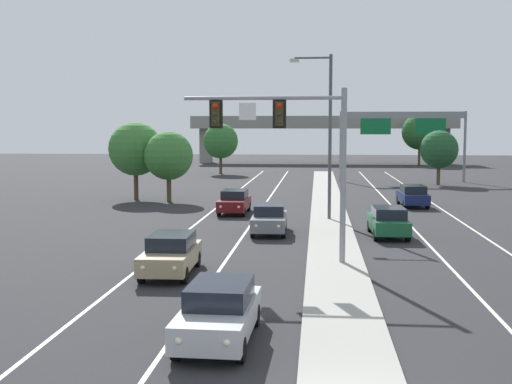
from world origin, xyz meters
TOP-DOWN VIEW (x-y plane):
  - median_island at (0.00, 18.00)m, footprint 2.40×110.00m
  - lane_stripe_oncoming_center at (-4.70, 25.00)m, footprint 0.14×100.00m
  - lane_stripe_receding_center at (4.70, 25.00)m, footprint 0.14×100.00m
  - edge_stripe_left at (-8.00, 25.00)m, footprint 0.14×100.00m
  - edge_stripe_right at (8.00, 25.00)m, footprint 0.14×100.00m
  - overhead_signal_mast at (-1.85, 15.10)m, footprint 6.73×0.44m
  - street_lamp_median at (-0.26, 28.32)m, footprint 2.58×0.28m
  - car_oncoming_silver at (-3.38, 4.95)m, footprint 1.91×4.51m
  - car_oncoming_tan at (-6.48, 12.84)m, footprint 1.91×4.51m
  - car_oncoming_grey at (-3.37, 23.24)m, footprint 1.91×4.50m
  - car_oncoming_darkred at (-6.31, 31.30)m, footprint 1.85×4.48m
  - car_receding_green at (2.96, 22.74)m, footprint 1.91×4.51m
  - car_receding_navy at (6.16, 36.39)m, footprint 1.91×4.50m
  - highway_sign_gantry at (8.20, 59.06)m, footprint 13.28×0.42m
  - overpass_bridge at (0.00, 95.42)m, footprint 42.40×6.40m
  - tree_far_left_a at (-15.27, 39.22)m, footprint 4.29×4.29m
  - tree_far_right_a at (11.36, 55.28)m, footprint 3.80×3.80m
  - tree_far_left_b at (-12.29, 37.93)m, footprint 3.79×3.79m
  - tree_far_right_c at (14.65, 89.82)m, footprint 5.44×5.44m
  - tree_far_left_c at (-12.81, 68.98)m, footprint 4.35×4.35m

SIDE VIEW (x-z plane):
  - lane_stripe_oncoming_center at x=-4.70m, z-range 0.00..0.01m
  - lane_stripe_receding_center at x=4.70m, z-range 0.00..0.01m
  - edge_stripe_left at x=-8.00m, z-range 0.00..0.01m
  - edge_stripe_right at x=8.00m, z-range 0.00..0.01m
  - median_island at x=0.00m, z-range 0.00..0.15m
  - car_oncoming_silver at x=-3.38m, z-range 0.03..1.61m
  - car_oncoming_tan at x=-6.48m, z-range 0.03..1.61m
  - car_oncoming_grey at x=-3.37m, z-range 0.03..1.61m
  - car_oncoming_darkred at x=-6.31m, z-range 0.03..1.61m
  - car_receding_green at x=2.96m, z-range 0.03..1.61m
  - car_receding_navy at x=6.16m, z-range 0.03..1.61m
  - tree_far_left_b at x=-12.29m, z-range 0.84..6.33m
  - tree_far_right_a at x=11.36m, z-range 0.84..6.33m
  - tree_far_left_a at x=-15.27m, z-range 0.95..7.15m
  - tree_far_left_c at x=-12.81m, z-range 0.96..7.25m
  - tree_far_right_c at x=14.65m, z-range 1.21..9.08m
  - overhead_signal_mast at x=-1.85m, z-range 1.71..8.91m
  - overpass_bridge at x=0.00m, z-range 1.96..9.61m
  - street_lamp_median at x=-0.26m, z-range 0.79..10.79m
  - highway_sign_gantry at x=8.20m, z-range 2.41..9.91m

